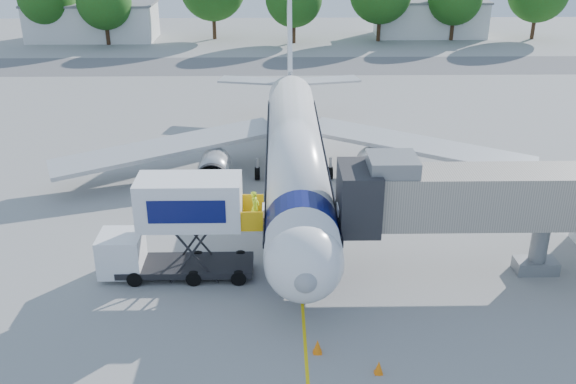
{
  "coord_description": "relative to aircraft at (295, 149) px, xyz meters",
  "views": [
    {
      "loc": [
        -1.18,
        -36.27,
        17.7
      ],
      "look_at": [
        -0.59,
        -3.53,
        3.2
      ],
      "focal_mm": 40.0,
      "sensor_mm": 36.0,
      "label": 1
    }
  ],
  "objects": [
    {
      "name": "safety_cone_a",
      "position": [
        2.97,
        -19.13,
        -2.66
      ],
      "size": [
        0.38,
        0.38,
        0.61
      ],
      "color": "orange",
      "rests_on": "ground"
    },
    {
      "name": "aircraft",
      "position": [
        0.0,
        0.0,
        0.0
      ],
      "size": [
        34.17,
        37.73,
        11.35
      ],
      "color": "white",
      "rests_on": "ground"
    },
    {
      "name": "guidance_line",
      "position": [
        0.0,
        -4.12,
        -2.94
      ],
      "size": [
        0.15,
        70.0,
        0.01
      ],
      "primitive_type": "cube",
      "color": "yellow",
      "rests_on": "ground"
    },
    {
      "name": "tree_b",
      "position": [
        -25.01,
        51.81,
        2.88
      ],
      "size": [
        7.53,
        7.53,
        9.6
      ],
      "color": "#382314",
      "rests_on": "ground"
    },
    {
      "name": "outbuilding_right",
      "position": [
        22.0,
        57.88,
        -0.29
      ],
      "size": [
        16.4,
        7.4,
        5.3
      ],
      "color": "silver",
      "rests_on": "ground"
    },
    {
      "name": "jet_bridge",
      "position": [
        7.99,
        -11.12,
        1.39
      ],
      "size": [
        13.9,
        3.2,
        6.6
      ],
      "color": "#AAA091",
      "rests_on": "ground"
    },
    {
      "name": "outbuilding_left",
      "position": [
        -28.0,
        55.88,
        -0.29
      ],
      "size": [
        18.4,
        8.4,
        5.3
      ],
      "color": "silver",
      "rests_on": "ground"
    },
    {
      "name": "taxiway_strip",
      "position": [
        0.0,
        37.88,
        -2.94
      ],
      "size": [
        120.0,
        10.0,
        0.01
      ],
      "primitive_type": "cube",
      "color": "#59595B",
      "rests_on": "ground"
    },
    {
      "name": "safety_cone_b",
      "position": [
        0.51,
        -17.74,
        -2.63
      ],
      "size": [
        0.42,
        0.42,
        0.67
      ],
      "color": "orange",
      "rests_on": "ground"
    },
    {
      "name": "ground",
      "position": [
        0.0,
        -4.12,
        -2.95
      ],
      "size": [
        160.0,
        160.0,
        0.0
      ],
      "primitive_type": "plane",
      "color": "gray",
      "rests_on": "ground"
    },
    {
      "name": "catering_hiloader",
      "position": [
        -6.27,
        -11.12,
        -0.19
      ],
      "size": [
        8.5,
        2.44,
        5.5
      ],
      "color": "black",
      "rests_on": "ground"
    }
  ]
}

